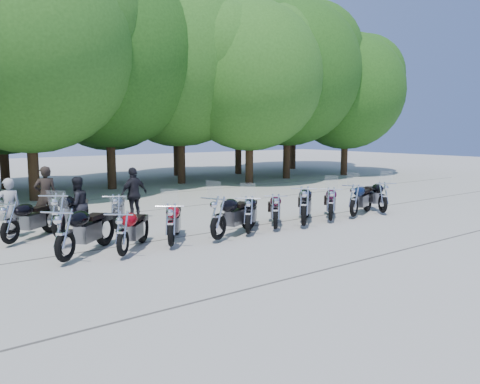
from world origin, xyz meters
TOP-DOWN VIEW (x-y plane):
  - ground at (0.00, 0.00)m, footprint 90.00×90.00m
  - tree_3 at (-3.57, 11.24)m, footprint 8.70×8.70m
  - tree_4 at (0.54, 13.09)m, footprint 9.13×9.13m
  - tree_5 at (4.61, 13.20)m, footprint 9.04×9.04m
  - tree_6 at (7.55, 10.82)m, footprint 8.00×8.00m
  - tree_7 at (11.20, 11.78)m, footprint 8.79×8.79m
  - tree_8 at (15.83, 11.20)m, footprint 7.53×7.53m
  - tree_12 at (1.80, 16.47)m, footprint 7.88×7.88m
  - tree_13 at (6.69, 17.47)m, footprint 8.31×8.31m
  - tree_14 at (10.68, 16.09)m, footprint 8.02×8.02m
  - tree_15 at (16.61, 17.02)m, footprint 9.67×9.67m
  - motorcycle_0 at (-5.40, 0.63)m, footprint 2.36×2.22m
  - motorcycle_1 at (-4.19, 0.35)m, footprint 1.96×2.11m
  - motorcycle_2 at (-2.87, 0.50)m, footprint 1.84×2.28m
  - motorcycle_3 at (-1.54, 0.37)m, footprint 2.54×1.73m
  - motorcycle_4 at (-0.46, 0.48)m, footprint 2.03×2.12m
  - motorcycle_5 at (0.56, 0.52)m, footprint 1.94×2.10m
  - motorcycle_6 at (1.54, 0.34)m, footprint 2.39×2.29m
  - motorcycle_7 at (2.82, 0.44)m, footprint 2.16×2.04m
  - motorcycle_8 at (3.97, 0.46)m, footprint 2.41×1.57m
  - motorcycle_9 at (5.37, 0.35)m, footprint 1.83×2.34m
  - motorcycle_10 at (-6.03, 3.16)m, footprint 2.21×2.03m
  - motorcycle_11 at (-4.83, 3.16)m, footprint 2.15×2.50m
  - motorcycle_12 at (-3.18, 3.28)m, footprint 1.61×2.24m
  - rider_0 at (-5.84, 4.17)m, footprint 0.61×0.41m
  - rider_1 at (-4.11, 3.85)m, footprint 0.92×0.80m
  - rider_2 at (-2.05, 4.54)m, footprint 1.10×0.69m
  - rider_3 at (-4.55, 5.48)m, footprint 0.72×0.51m

SIDE VIEW (x-z plane):
  - ground at x=0.00m, z-range 0.00..0.00m
  - motorcycle_12 at x=-3.18m, z-range 0.00..1.23m
  - motorcycle_5 at x=0.56m, z-range 0.00..1.24m
  - motorcycle_1 at x=-4.19m, z-range 0.00..1.25m
  - motorcycle_4 at x=-0.46m, z-range 0.00..1.28m
  - motorcycle_7 at x=2.82m, z-range 0.00..1.29m
  - motorcycle_2 at x=-2.87m, z-range 0.00..1.29m
  - motorcycle_10 at x=-6.03m, z-range 0.00..1.30m
  - motorcycle_9 at x=5.37m, z-range 0.00..1.31m
  - motorcycle_8 at x=3.97m, z-range 0.00..1.31m
  - motorcycle_3 at x=-1.54m, z-range 0.00..1.39m
  - motorcycle_0 at x=-5.40m, z-range 0.00..1.41m
  - motorcycle_6 at x=1.54m, z-range 0.00..1.44m
  - motorcycle_11 at x=-4.83m, z-range 0.00..1.44m
  - rider_1 at x=-4.11m, z-range 0.00..1.62m
  - rider_0 at x=-5.84m, z-range 0.00..1.66m
  - rider_2 at x=-2.05m, z-range 0.00..1.75m
  - rider_3 at x=-4.55m, z-range 0.00..1.84m
  - tree_8 at x=15.83m, z-range 0.85..10.10m
  - tree_12 at x=1.80m, z-range 0.89..10.56m
  - tree_6 at x=7.55m, z-range 0.90..10.72m
  - tree_14 at x=10.68m, z-range 0.91..10.75m
  - tree_13 at x=6.69m, z-range 0.94..11.14m
  - tree_3 at x=-3.57m, z-range 0.98..11.66m
  - tree_7 at x=11.20m, z-range 0.99..11.79m
  - tree_5 at x=4.61m, z-range 1.02..12.12m
  - tree_4 at x=0.54m, z-range 1.03..12.24m
  - tree_15 at x=16.61m, z-range 1.09..12.96m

